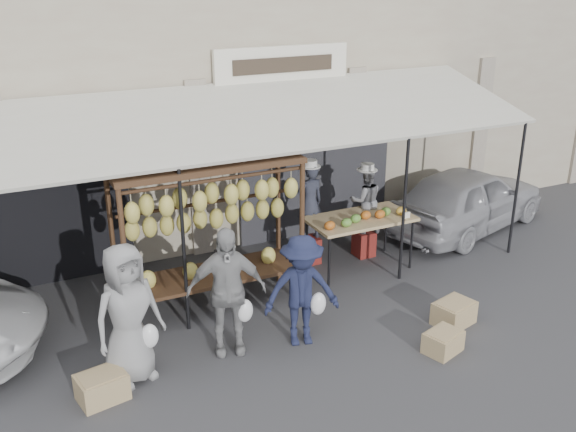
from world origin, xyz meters
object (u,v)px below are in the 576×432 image
object	(u,v)px
vendor_right	(366,200)
crate_near_b	(454,313)
customer_mid	(226,291)
customer_right	(302,291)
crate_near_a	(443,342)
vendor_left	(310,202)
sedan	(468,198)
customer_left	(128,314)
produce_table	(362,220)
banana_rack	(209,209)
crate_far	(102,387)

from	to	relation	value
vendor_right	crate_near_b	bearing A→B (deg)	103.72
customer_mid	crate_near_b	size ratio (longest dim) A/B	3.17
customer_right	crate_near_a	world-z (taller)	customer_right
vendor_right	customer_mid	size ratio (longest dim) A/B	0.66
customer_right	crate_near_a	size ratio (longest dim) A/B	3.24
vendor_left	crate_near_b	size ratio (longest dim) A/B	2.35
crate_near_a	crate_near_b	size ratio (longest dim) A/B	0.87
customer_mid	customer_right	size ratio (longest dim) A/B	1.12
crate_near_b	sedan	xyz separation A→B (m)	(2.46, 2.67, 0.45)
crate_near_a	customer_left	bearing A→B (deg)	162.48
vendor_left	customer_right	bearing A→B (deg)	58.11
produce_table	customer_right	xyz separation A→B (m)	(-1.87, -1.55, -0.11)
sedan	produce_table	bearing A→B (deg)	86.21
banana_rack	produce_table	size ratio (longest dim) A/B	1.53
crate_near_a	sedan	size ratio (longest dim) A/B	0.13
crate_far	sedan	distance (m)	7.56
banana_rack	crate_far	world-z (taller)	banana_rack
customer_right	customer_left	bearing A→B (deg)	-170.34
vendor_right	sedan	world-z (taller)	vendor_right
customer_right	crate_near_a	xyz separation A→B (m)	(1.55, -1.00, -0.62)
customer_right	banana_rack	bearing A→B (deg)	134.96
crate_near_b	sedan	bearing A→B (deg)	47.34
customer_left	customer_right	size ratio (longest dim) A/B	1.15
crate_far	vendor_right	bearing A→B (deg)	23.22
crate_near_a	crate_near_b	xyz separation A→B (m)	(0.58, 0.50, 0.02)
crate_near_a	crate_far	world-z (taller)	crate_far
vendor_right	customer_left	world-z (taller)	customer_left
banana_rack	customer_mid	bearing A→B (deg)	-99.28
crate_near_a	sedan	world-z (taller)	sedan
banana_rack	customer_right	xyz separation A→B (m)	(0.76, -1.29, -0.81)
sedan	crate_near_b	bearing A→B (deg)	120.69
banana_rack	customer_left	distance (m)	1.94
vendor_left	produce_table	bearing A→B (deg)	134.87
customer_left	vendor_left	bearing A→B (deg)	12.10
produce_table	vendor_left	world-z (taller)	vendor_left
produce_table	customer_right	distance (m)	2.44
vendor_left	customer_mid	xyz separation A→B (m)	(-2.17, -1.90, -0.22)
vendor_right	crate_near_a	size ratio (longest dim) A/B	2.40
banana_rack	vendor_left	xyz separation A→B (m)	(2.00, 0.86, -0.49)
customer_mid	produce_table	bearing A→B (deg)	40.86
crate_far	sedan	xyz separation A→B (m)	(7.20, 2.25, 0.45)
crate_near_b	banana_rack	bearing A→B (deg)	148.28
banana_rack	customer_right	world-z (taller)	banana_rack
customer_right	crate_near_a	bearing A→B (deg)	-18.45
vendor_left	vendor_right	size ratio (longest dim) A/B	1.13
crate_near_a	sedan	bearing A→B (deg)	46.16
crate_near_b	sedan	size ratio (longest dim) A/B	0.15
vendor_left	customer_left	size ratio (longest dim) A/B	0.73
vendor_left	customer_right	xyz separation A→B (m)	(-1.24, -2.15, -0.32)
crate_near_b	vendor_left	bearing A→B (deg)	108.62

